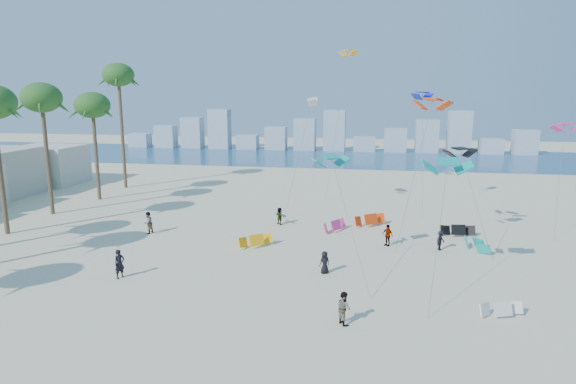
# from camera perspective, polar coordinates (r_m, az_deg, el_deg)

# --- Properties ---
(ground) EXTENTS (220.00, 220.00, 0.00)m
(ground) POSITION_cam_1_polar(r_m,az_deg,el_deg) (24.55, -14.05, -17.69)
(ground) COLOR beige
(ground) RESTS_ON ground
(ocean) EXTENTS (220.00, 220.00, 0.00)m
(ocean) POSITION_cam_1_polar(r_m,az_deg,el_deg) (92.68, 4.08, 4.17)
(ocean) COLOR navy
(ocean) RESTS_ON ground
(kitesurfer_near) EXTENTS (0.75, 0.84, 1.92)m
(kitesurfer_near) POSITION_cam_1_polar(r_m,az_deg,el_deg) (33.72, -19.14, -7.96)
(kitesurfer_near) COLOR black
(kitesurfer_near) RESTS_ON ground
(kitesurfer_mid) EXTENTS (1.04, 1.08, 1.76)m
(kitesurfer_mid) POSITION_cam_1_polar(r_m,az_deg,el_deg) (26.16, 6.55, -13.33)
(kitesurfer_mid) COLOR gray
(kitesurfer_mid) RESTS_ON ground
(kitesurfers_far) EXTENTS (35.75, 12.67, 1.90)m
(kitesurfers_far) POSITION_cam_1_polar(r_m,az_deg,el_deg) (39.64, 3.04, -4.60)
(kitesurfers_far) COLOR black
(kitesurfers_far) RESTS_ON ground
(grounded_kites) EXTENTS (19.58, 19.59, 1.04)m
(grounded_kites) POSITION_cam_1_polar(r_m,az_deg,el_deg) (39.96, 11.23, -5.24)
(grounded_kites) COLOR #FFA90D
(grounded_kites) RESTS_ON ground
(flying_kites) EXTENTS (30.21, 34.94, 17.06)m
(flying_kites) POSITION_cam_1_polar(r_m,az_deg,el_deg) (41.67, 15.62, 8.89)
(flying_kites) COLOR #0C9B8E
(flying_kites) RESTS_ON ground
(distant_skyline) EXTENTS (85.00, 3.00, 8.40)m
(distant_skyline) POSITION_cam_1_polar(r_m,az_deg,el_deg) (102.37, 4.01, 6.61)
(distant_skyline) COLOR #9EADBF
(distant_skyline) RESTS_ON ground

